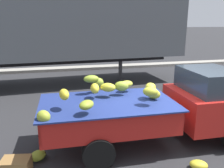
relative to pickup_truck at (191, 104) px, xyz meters
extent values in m
plane|color=#28282B|center=(-0.61, -0.22, -0.89)|extent=(220.00, 220.00, 0.00)
cube|color=gray|center=(-0.61, 9.21, -0.81)|extent=(80.00, 0.80, 0.16)
cube|color=#B21E19|center=(0.64, -0.02, -0.10)|extent=(2.09, 1.71, 0.78)
cube|color=#28333D|center=(0.43, -0.01, 0.55)|extent=(1.16, 1.49, 0.52)
cube|color=#B21E19|center=(-2.04, 0.05, -0.31)|extent=(2.85, 1.73, 0.08)
cube|color=#B21E19|center=(-2.02, 0.85, -0.05)|extent=(2.81, 0.12, 0.44)
cube|color=#B21E19|center=(-2.06, -0.75, -0.05)|extent=(2.81, 0.12, 0.44)
cube|color=#B21E19|center=(-0.66, 0.01, -0.05)|extent=(0.09, 1.66, 0.44)
cube|color=#B21E19|center=(-3.42, 0.09, -0.05)|extent=(0.09, 1.66, 0.44)
cube|color=#B21914|center=(-2.02, 0.88, -0.09)|extent=(2.70, 0.08, 0.07)
cube|color=navy|center=(-2.04, 0.05, 0.18)|extent=(2.98, 1.85, 0.03)
ellipsoid|color=gold|center=(-2.97, -0.20, 0.51)|extent=(0.24, 0.34, 0.22)
ellipsoid|color=#AAA828|center=(-1.01, -0.03, 0.33)|extent=(0.37, 0.41, 0.22)
ellipsoid|color=yellow|center=(-2.27, 0.34, 0.44)|extent=(0.23, 0.35, 0.23)
ellipsoid|color=#99A62E|center=(-3.36, -0.61, 0.25)|extent=(0.34, 0.36, 0.23)
ellipsoid|color=#8EA12E|center=(-1.62, 0.44, 0.42)|extent=(0.38, 0.30, 0.24)
ellipsoid|color=gold|center=(-1.96, 0.37, 0.43)|extent=(0.42, 0.37, 0.20)
ellipsoid|color=#91A530|center=(-2.12, 0.78, 0.46)|extent=(0.29, 0.23, 0.23)
ellipsoid|color=#A7AB2C|center=(-1.22, -0.37, 0.49)|extent=(0.39, 0.36, 0.20)
ellipsoid|color=gold|center=(-1.42, 0.68, 0.40)|extent=(0.37, 0.31, 0.17)
ellipsoid|color=gold|center=(-1.06, 0.02, 0.47)|extent=(0.33, 0.40, 0.20)
ellipsoid|color=olive|center=(-2.58, -0.57, 0.39)|extent=(0.40, 0.42, 0.17)
ellipsoid|color=olive|center=(-2.30, 0.70, 0.57)|extent=(0.37, 0.22, 0.18)
cylinder|color=black|center=(0.71, 0.78, -0.57)|extent=(0.65, 0.22, 0.64)
cylinder|color=black|center=(-2.35, 0.86, -0.57)|extent=(0.65, 0.22, 0.64)
cylinder|color=black|center=(-2.40, -0.74, -0.57)|extent=(0.65, 0.22, 0.64)
cube|color=#4C5156|center=(-3.36, 5.93, 1.71)|extent=(12.12, 3.16, 2.70)
cube|color=black|center=(-3.36, 5.93, 0.21)|extent=(11.05, 1.01, 0.30)
cylinder|color=#38383A|center=(-0.06, 6.11, -0.26)|extent=(0.18, 0.18, 1.25)
ellipsoid|color=#95A42E|center=(-3.57, -0.16, -0.78)|extent=(0.45, 0.44, 0.20)
ellipsoid|color=gold|center=(-0.51, -1.20, -0.80)|extent=(0.42, 0.37, 0.17)
cube|color=olive|center=(-3.93, -0.54, -0.73)|extent=(0.57, 0.44, 0.31)
camera|label=1|loc=(-3.08, -4.70, 1.89)|focal=37.64mm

